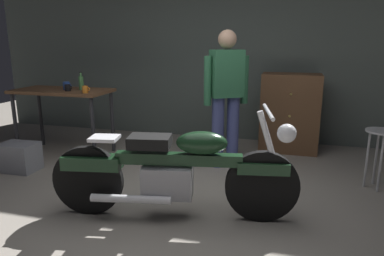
{
  "coord_description": "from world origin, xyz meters",
  "views": [
    {
      "loc": [
        0.97,
        -2.81,
        1.55
      ],
      "look_at": [
        0.01,
        0.7,
        0.65
      ],
      "focal_mm": 33.35,
      "sensor_mm": 36.0,
      "label": 1
    }
  ],
  "objects_px": {
    "mug_black_matte": "(68,88)",
    "bottle": "(81,83)",
    "person_standing": "(226,93)",
    "wooden_dresser": "(290,113)",
    "motorcycle": "(175,170)",
    "mug_blue_enamel": "(66,86)",
    "mug_orange_travel": "(85,89)",
    "shop_stool": "(380,143)",
    "storage_bin": "(19,157)"
  },
  "relations": [
    {
      "from": "wooden_dresser",
      "to": "mug_orange_travel",
      "type": "height_order",
      "value": "wooden_dresser"
    },
    {
      "from": "mug_blue_enamel",
      "to": "wooden_dresser",
      "type": "bearing_deg",
      "value": 17.83
    },
    {
      "from": "motorcycle",
      "to": "person_standing",
      "type": "bearing_deg",
      "value": 72.66
    },
    {
      "from": "bottle",
      "to": "mug_orange_travel",
      "type": "bearing_deg",
      "value": -49.88
    },
    {
      "from": "person_standing",
      "to": "mug_orange_travel",
      "type": "distance_m",
      "value": 1.77
    },
    {
      "from": "wooden_dresser",
      "to": "mug_orange_travel",
      "type": "xyz_separation_m",
      "value": [
        -2.51,
        -1.16,
        0.4
      ]
    },
    {
      "from": "motorcycle",
      "to": "mug_blue_enamel",
      "type": "distance_m",
      "value": 2.46
    },
    {
      "from": "motorcycle",
      "to": "mug_orange_travel",
      "type": "bearing_deg",
      "value": 133.07
    },
    {
      "from": "mug_black_matte",
      "to": "mug_orange_travel",
      "type": "relative_size",
      "value": 1.02
    },
    {
      "from": "shop_stool",
      "to": "mug_black_matte",
      "type": "bearing_deg",
      "value": 178.74
    },
    {
      "from": "person_standing",
      "to": "mug_blue_enamel",
      "type": "distance_m",
      "value": 2.16
    },
    {
      "from": "mug_orange_travel",
      "to": "wooden_dresser",
      "type": "bearing_deg",
      "value": 24.75
    },
    {
      "from": "person_standing",
      "to": "bottle",
      "type": "xyz_separation_m",
      "value": [
        -1.96,
        -0.04,
        0.07
      ]
    },
    {
      "from": "mug_blue_enamel",
      "to": "mug_orange_travel",
      "type": "height_order",
      "value": "mug_blue_enamel"
    },
    {
      "from": "shop_stool",
      "to": "mug_blue_enamel",
      "type": "relative_size",
      "value": 5.34
    },
    {
      "from": "motorcycle",
      "to": "person_standing",
      "type": "relative_size",
      "value": 1.3
    },
    {
      "from": "motorcycle",
      "to": "mug_blue_enamel",
      "type": "bearing_deg",
      "value": 134.91
    },
    {
      "from": "storage_bin",
      "to": "mug_orange_travel",
      "type": "distance_m",
      "value": 1.14
    },
    {
      "from": "wooden_dresser",
      "to": "mug_blue_enamel",
      "type": "xyz_separation_m",
      "value": [
        -2.92,
        -0.94,
        0.4
      ]
    },
    {
      "from": "motorcycle",
      "to": "wooden_dresser",
      "type": "bearing_deg",
      "value": 57.74
    },
    {
      "from": "person_standing",
      "to": "mug_black_matte",
      "type": "height_order",
      "value": "person_standing"
    },
    {
      "from": "motorcycle",
      "to": "bottle",
      "type": "bearing_deg",
      "value": 131.21
    },
    {
      "from": "shop_stool",
      "to": "mug_blue_enamel",
      "type": "xyz_separation_m",
      "value": [
        -3.85,
        0.2,
        0.45
      ]
    },
    {
      "from": "person_standing",
      "to": "mug_blue_enamel",
      "type": "bearing_deg",
      "value": -30.4
    },
    {
      "from": "person_standing",
      "to": "storage_bin",
      "type": "height_order",
      "value": "person_standing"
    },
    {
      "from": "person_standing",
      "to": "wooden_dresser",
      "type": "bearing_deg",
      "value": -163.87
    },
    {
      "from": "shop_stool",
      "to": "wooden_dresser",
      "type": "bearing_deg",
      "value": 129.35
    },
    {
      "from": "mug_orange_travel",
      "to": "person_standing",
      "type": "bearing_deg",
      "value": 9.5
    },
    {
      "from": "motorcycle",
      "to": "wooden_dresser",
      "type": "relative_size",
      "value": 1.97
    },
    {
      "from": "person_standing",
      "to": "bottle",
      "type": "height_order",
      "value": "person_standing"
    },
    {
      "from": "mug_black_matte",
      "to": "bottle",
      "type": "relative_size",
      "value": 0.44
    },
    {
      "from": "storage_bin",
      "to": "mug_black_matte",
      "type": "xyz_separation_m",
      "value": [
        0.32,
        0.64,
        0.77
      ]
    },
    {
      "from": "motorcycle",
      "to": "mug_black_matte",
      "type": "bearing_deg",
      "value": 135.87
    },
    {
      "from": "shop_stool",
      "to": "mug_orange_travel",
      "type": "bearing_deg",
      "value": -179.68
    },
    {
      "from": "person_standing",
      "to": "wooden_dresser",
      "type": "relative_size",
      "value": 1.52
    },
    {
      "from": "mug_orange_travel",
      "to": "bottle",
      "type": "bearing_deg",
      "value": 130.12
    },
    {
      "from": "motorcycle",
      "to": "mug_orange_travel",
      "type": "relative_size",
      "value": 20.88
    },
    {
      "from": "person_standing",
      "to": "bottle",
      "type": "distance_m",
      "value": 1.96
    },
    {
      "from": "mug_black_matte",
      "to": "bottle",
      "type": "xyz_separation_m",
      "value": [
        0.11,
        0.15,
        0.05
      ]
    },
    {
      "from": "motorcycle",
      "to": "wooden_dresser",
      "type": "height_order",
      "value": "wooden_dresser"
    },
    {
      "from": "wooden_dresser",
      "to": "motorcycle",
      "type": "bearing_deg",
      "value": -112.23
    },
    {
      "from": "motorcycle",
      "to": "bottle",
      "type": "height_order",
      "value": "bottle"
    },
    {
      "from": "person_standing",
      "to": "mug_black_matte",
      "type": "xyz_separation_m",
      "value": [
        -2.06,
        -0.19,
        0.02
      ]
    },
    {
      "from": "shop_stool",
      "to": "wooden_dresser",
      "type": "xyz_separation_m",
      "value": [
        -0.93,
        1.14,
        0.05
      ]
    },
    {
      "from": "storage_bin",
      "to": "wooden_dresser",
      "type": "bearing_deg",
      "value": 28.3
    },
    {
      "from": "mug_orange_travel",
      "to": "storage_bin",
      "type": "bearing_deg",
      "value": -139.91
    },
    {
      "from": "motorcycle",
      "to": "mug_blue_enamel",
      "type": "height_order",
      "value": "mug_blue_enamel"
    },
    {
      "from": "shop_stool",
      "to": "mug_orange_travel",
      "type": "height_order",
      "value": "mug_orange_travel"
    },
    {
      "from": "wooden_dresser",
      "to": "storage_bin",
      "type": "relative_size",
      "value": 2.5
    },
    {
      "from": "mug_blue_enamel",
      "to": "storage_bin",
      "type": "bearing_deg",
      "value": -106.58
    }
  ]
}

